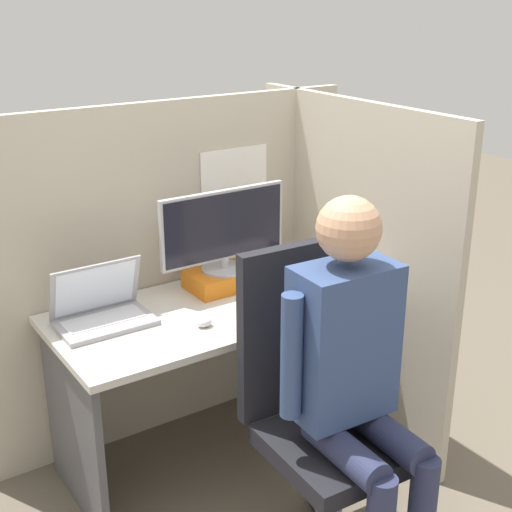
{
  "coord_description": "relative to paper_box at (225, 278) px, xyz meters",
  "views": [
    {
      "loc": [
        -1.33,
        -2.0,
        1.94
      ],
      "look_at": [
        0.11,
        0.16,
        0.97
      ],
      "focal_mm": 50.0,
      "sensor_mm": 36.0,
      "label": 1
    }
  ],
  "objects": [
    {
      "name": "cubicle_panel_right",
      "position": [
        0.53,
        -0.21,
        0.0
      ],
      "size": [
        0.04,
        1.28,
        1.52
      ],
      "color": "#B7AD99",
      "rests_on": "ground"
    },
    {
      "name": "desk",
      "position": [
        -0.15,
        -0.15,
        -0.22
      ],
      "size": [
        1.31,
        0.65,
        0.72
      ],
      "color": "beige",
      "rests_on": "ground"
    },
    {
      "name": "mouse",
      "position": [
        -0.27,
        -0.29,
        -0.02
      ],
      "size": [
        0.06,
        0.05,
        0.04
      ],
      "color": "silver",
      "rests_on": "desk"
    },
    {
      "name": "ground_plane",
      "position": [
        -0.15,
        -0.47,
        -0.76
      ],
      "size": [
        12.0,
        12.0,
        0.0
      ],
      "primitive_type": "plane",
      "color": "#665B4C"
    },
    {
      "name": "monitor",
      "position": [
        0.0,
        0.0,
        0.23
      ],
      "size": [
        0.6,
        0.2,
        0.36
      ],
      "color": "#B2B2B7",
      "rests_on": "paper_box"
    },
    {
      "name": "coffee_mug",
      "position": [
        0.38,
        -0.01,
        0.0
      ],
      "size": [
        0.07,
        0.07,
        0.08
      ],
      "color": "white",
      "rests_on": "desk"
    },
    {
      "name": "office_chair",
      "position": [
        -0.09,
        -0.78,
        -0.19
      ],
      "size": [
        0.52,
        0.57,
        1.12
      ],
      "color": "black",
      "rests_on": "ground"
    },
    {
      "name": "laptop",
      "position": [
        -0.59,
        -0.04,
        0.01
      ],
      "size": [
        0.36,
        0.24,
        0.24
      ],
      "color": "#99999E",
      "rests_on": "desk"
    },
    {
      "name": "cubicle_panel_back",
      "position": [
        -0.15,
        0.2,
        0.0
      ],
      "size": [
        1.81,
        0.05,
        1.52
      ],
      "color": "#B7AD99",
      "rests_on": "ground"
    },
    {
      "name": "paper_box",
      "position": [
        0.0,
        0.0,
        0.0
      ],
      "size": [
        0.32,
        0.21,
        0.08
      ],
      "color": "orange",
      "rests_on": "desk"
    },
    {
      "name": "carrot_toy",
      "position": [
        -0.01,
        -0.34,
        -0.02
      ],
      "size": [
        0.04,
        0.13,
        0.04
      ],
      "color": "orange",
      "rests_on": "desk"
    },
    {
      "name": "stapler",
      "position": [
        0.43,
        -0.21,
        -0.01
      ],
      "size": [
        0.04,
        0.13,
        0.06
      ],
      "color": "black",
      "rests_on": "desk"
    },
    {
      "name": "person",
      "position": [
        -0.08,
        -0.95,
        0.03
      ],
      "size": [
        0.48,
        0.46,
        1.35
      ],
      "color": "#282D4C",
      "rests_on": "ground"
    }
  ]
}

